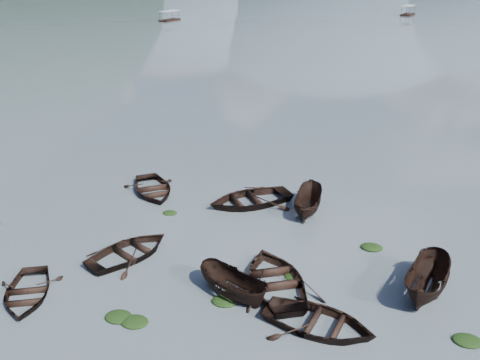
% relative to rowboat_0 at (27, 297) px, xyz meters
% --- Properties ---
extents(ground_plane, '(2400.00, 2400.00, 0.00)m').
position_rel_rowboat_0_xyz_m(ground_plane, '(6.91, -2.04, 0.00)').
color(ground_plane, '#505C64').
extents(rowboat_0, '(4.10, 4.67, 0.81)m').
position_rel_rowboat_0_xyz_m(rowboat_0, '(0.00, 0.00, 0.00)').
color(rowboat_0, black).
rests_on(rowboat_0, ground).
extents(rowboat_1, '(4.90, 5.35, 0.91)m').
position_rel_rowboat_0_xyz_m(rowboat_1, '(2.86, 4.11, 0.00)').
color(rowboat_1, black).
rests_on(rowboat_1, ground).
extents(rowboat_2, '(3.93, 3.12, 1.44)m').
position_rel_rowboat_0_xyz_m(rowboat_2, '(8.55, 2.11, 0.00)').
color(rowboat_2, black).
rests_on(rowboat_2, ground).
extents(rowboat_3, '(5.32, 5.99, 1.02)m').
position_rel_rowboat_0_xyz_m(rowboat_3, '(10.18, 3.33, 0.00)').
color(rowboat_3, black).
rests_on(rowboat_3, ground).
extents(rowboat_4, '(5.09, 4.13, 0.93)m').
position_rel_rowboat_0_xyz_m(rowboat_4, '(12.29, 0.85, 0.00)').
color(rowboat_4, black).
rests_on(rowboat_4, ground).
extents(rowboat_5, '(2.78, 4.59, 1.66)m').
position_rel_rowboat_0_xyz_m(rowboat_5, '(16.53, 4.21, 0.00)').
color(rowboat_5, black).
rests_on(rowboat_5, ground).
extents(rowboat_6, '(5.18, 5.51, 0.93)m').
position_rel_rowboat_0_xyz_m(rowboat_6, '(1.08, 11.35, 0.00)').
color(rowboat_6, black).
rests_on(rowboat_6, ground).
extents(rowboat_7, '(6.17, 5.87, 1.04)m').
position_rel_rowboat_0_xyz_m(rowboat_7, '(7.20, 11.24, 0.00)').
color(rowboat_7, black).
rests_on(rowboat_7, ground).
extents(rowboat_8, '(1.49, 3.81, 1.46)m').
position_rel_rowboat_0_xyz_m(rowboat_8, '(10.57, 11.00, 0.00)').
color(rowboat_8, black).
rests_on(rowboat_8, ground).
extents(weed_clump_0, '(1.12, 0.91, 0.24)m').
position_rel_rowboat_0_xyz_m(weed_clump_0, '(4.43, -0.41, 0.00)').
color(weed_clump_0, black).
rests_on(weed_clump_0, ground).
extents(weed_clump_1, '(1.09, 0.87, 0.24)m').
position_rel_rowboat_0_xyz_m(weed_clump_1, '(8.28, 1.60, 0.00)').
color(weed_clump_1, black).
rests_on(weed_clump_1, ground).
extents(weed_clump_2, '(1.13, 0.90, 0.24)m').
position_rel_rowboat_0_xyz_m(weed_clump_2, '(5.19, -0.56, 0.00)').
color(weed_clump_2, black).
rests_on(weed_clump_2, ground).
extents(weed_clump_3, '(0.80, 0.67, 0.18)m').
position_rel_rowboat_0_xyz_m(weed_clump_3, '(10.80, 4.14, 0.00)').
color(weed_clump_3, black).
rests_on(weed_clump_3, ground).
extents(weed_clump_4, '(1.12, 0.88, 0.23)m').
position_rel_rowboat_0_xyz_m(weed_clump_4, '(17.83, 1.38, 0.00)').
color(weed_clump_4, black).
rests_on(weed_clump_4, ground).
extents(weed_clump_6, '(0.84, 0.70, 0.17)m').
position_rel_rowboat_0_xyz_m(weed_clump_6, '(3.10, 8.92, 0.00)').
color(weed_clump_6, black).
rests_on(weed_clump_6, ground).
extents(weed_clump_7, '(1.09, 0.87, 0.24)m').
position_rel_rowboat_0_xyz_m(weed_clump_7, '(14.21, 7.65, 0.00)').
color(weed_clump_7, black).
rests_on(weed_clump_7, ground).
extents(pontoon_left, '(3.52, 5.72, 2.04)m').
position_rel_rowboat_0_xyz_m(pontoon_left, '(-30.42, 97.97, 0.00)').
color(pontoon_left, black).
rests_on(pontoon_left, ground).
extents(pontoon_centre, '(3.78, 6.02, 2.15)m').
position_rel_rowboat_0_xyz_m(pontoon_centre, '(20.76, 122.20, 0.00)').
color(pontoon_centre, black).
rests_on(pontoon_centre, ground).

